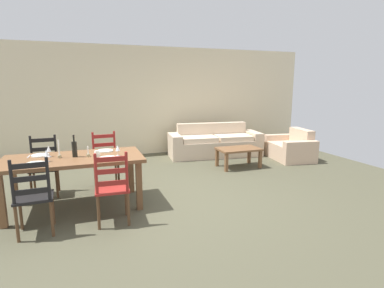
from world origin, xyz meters
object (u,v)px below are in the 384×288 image
object	(u,v)px
dining_table	(74,163)
wine_glass_near_right	(118,148)
coffee_cup_primary	(98,154)
wine_glass_far_left	(49,149)
dining_chair_near_right	(112,188)
wine_bottle	(74,149)
armchair_upholstered	(292,149)
dining_chair_near_left	(33,197)
wine_glass_near_left	(46,153)
coffee_table	(239,151)
dining_chair_far_right	(106,160)
dining_chair_far_left	(44,166)
couch	(214,144)

from	to	relation	value
dining_table	wine_glass_near_right	distance (m)	0.65
dining_table	coffee_cup_primary	xyz separation A→B (m)	(0.32, -0.10, 0.13)
wine_glass_far_left	dining_chair_near_right	bearing A→B (deg)	-48.35
dining_chair_near_right	wine_bottle	bearing A→B (deg)	120.19
dining_table	wine_glass_far_left	distance (m)	0.41
dining_chair_near_right	armchair_upholstered	xyz separation A→B (m)	(4.40, 2.13, -0.23)
dining_table	dining_chair_near_left	size ratio (longest dim) A/B	1.98
dining_chair_near_left	wine_glass_far_left	world-z (taller)	dining_chair_near_left
dining_chair_near_left	armchair_upholstered	distance (m)	5.71
wine_glass_near_right	dining_chair_near_right	bearing A→B (deg)	-104.18
wine_bottle	wine_glass_far_left	size ratio (longest dim) A/B	1.96
dining_chair_near_left	wine_glass_near_right	size ratio (longest dim) A/B	5.96
dining_table	dining_chair_near_left	xyz separation A→B (m)	(-0.44, -0.72, -0.19)
wine_glass_near_left	coffee_table	xyz separation A→B (m)	(3.60, 1.31, -0.51)
wine_glass_near_left	wine_glass_far_left	world-z (taller)	same
coffee_cup_primary	coffee_table	size ratio (longest dim) A/B	0.10
dining_chair_far_right	dining_chair_near_left	bearing A→B (deg)	-121.31
wine_glass_near_left	wine_glass_far_left	size ratio (longest dim) A/B	1.00
wine_glass_far_left	armchair_upholstered	bearing A→B (deg)	13.67
dining_chair_near_right	coffee_cup_primary	size ratio (longest dim) A/B	10.67
coffee_table	wine_glass_near_right	bearing A→B (deg)	-154.04
dining_chair_far_left	wine_glass_near_right	xyz separation A→B (m)	(1.08, -0.86, 0.38)
coffee_cup_primary	wine_bottle	bearing A→B (deg)	159.72
dining_table	wine_glass_far_left	bearing A→B (deg)	155.76
wine_glass_near_right	coffee_table	world-z (taller)	wine_glass_near_right
wine_bottle	dining_table	bearing A→B (deg)	-147.82
wine_glass_near_left	wine_glass_near_right	xyz separation A→B (m)	(0.93, 0.01, 0.00)
couch	wine_glass_near_right	bearing A→B (deg)	-136.36
wine_glass_far_left	coffee_cup_primary	xyz separation A→B (m)	(0.65, -0.24, -0.07)
wine_glass_far_left	armchair_upholstered	size ratio (longest dim) A/B	0.13
wine_glass_near_left	coffee_table	bearing A→B (deg)	20.00
dining_chair_near_right	coffee_table	bearing A→B (deg)	33.86
dining_chair_near_right	wine_glass_near_left	distance (m)	1.04
dining_chair_far_left	wine_glass_near_right	distance (m)	1.43
dining_chair_near_right	coffee_cup_primary	xyz separation A→B (m)	(-0.13, 0.63, 0.32)
dining_table	wine_glass_near_right	size ratio (longest dim) A/B	11.80
dining_chair_far_left	couch	size ratio (longest dim) A/B	0.41
dining_table	coffee_table	xyz separation A→B (m)	(3.27, 1.16, -0.31)
couch	armchair_upholstered	size ratio (longest dim) A/B	1.86
wine_glass_far_left	coffee_table	bearing A→B (deg)	15.81
dining_table	wine_bottle	xyz separation A→B (m)	(0.02, 0.01, 0.20)
wine_glass_near_right	coffee_cup_primary	world-z (taller)	wine_glass_near_right
dining_chair_near_left	armchair_upholstered	size ratio (longest dim) A/B	0.76
wine_bottle	couch	size ratio (longest dim) A/B	0.13
dining_chair_far_right	coffee_cup_primary	bearing A→B (deg)	-100.02
wine_glass_near_right	wine_glass_far_left	distance (m)	0.97
dining_table	dining_chair_near_right	bearing A→B (deg)	-58.07
dining_chair_near_right	wine_bottle	world-z (taller)	wine_bottle
dining_chair_near_right	dining_chair_far_right	distance (m)	1.52
dining_chair_far_left	wine_glass_near_left	bearing A→B (deg)	-80.39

